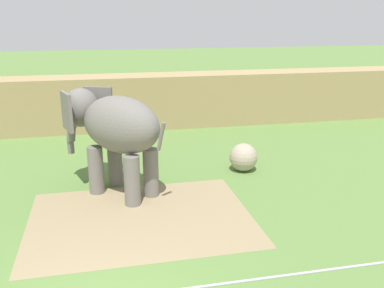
{
  "coord_description": "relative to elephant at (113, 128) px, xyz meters",
  "views": [
    {
      "loc": [
        0.32,
        -5.72,
        4.96
      ],
      "look_at": [
        2.78,
        5.69,
        1.4
      ],
      "focal_mm": 39.74,
      "sensor_mm": 36.0,
      "label": 1
    }
  ],
  "objects": [
    {
      "name": "dirt_patch",
      "position": [
        0.52,
        -1.88,
        -1.93
      ],
      "size": [
        5.61,
        4.27,
        0.01
      ],
      "primitive_type": "cube",
      "rotation": [
        0.0,
        0.0,
        0.01
      ],
      "color": "#937F5B",
      "rests_on": "ground"
    },
    {
      "name": "enrichment_ball",
      "position": [
        4.18,
        0.88,
        -1.47
      ],
      "size": [
        0.92,
        0.92,
        0.92
      ],
      "primitive_type": "sphere",
      "color": "tan",
      "rests_on": "ground"
    },
    {
      "name": "elephant",
      "position": [
        0.0,
        0.0,
        0.0
      ],
      "size": [
        3.2,
        3.35,
        2.91
      ],
      "color": "slate",
      "rests_on": "ground"
    },
    {
      "name": "embankment_wall",
      "position": [
        -0.59,
        7.44,
        -0.75
      ],
      "size": [
        36.0,
        1.8,
        2.37
      ],
      "primitive_type": "cube",
      "color": "tan",
      "rests_on": "ground"
    }
  ]
}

